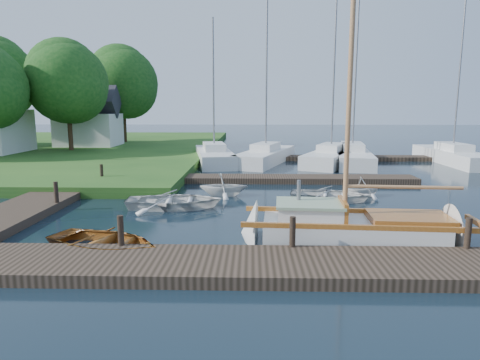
{
  "coord_description": "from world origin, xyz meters",
  "views": [
    {
      "loc": [
        0.42,
        -15.74,
        3.9
      ],
      "look_at": [
        0.0,
        0.0,
        1.2
      ],
      "focal_mm": 32.0,
      "sensor_mm": 36.0,
      "label": 1
    }
  ],
  "objects_px": {
    "marina_boat_5": "(453,155)",
    "marina_boat_2": "(331,156)",
    "dinghy": "(104,238)",
    "tender_c": "(330,193)",
    "tender_a": "(174,198)",
    "mooring_post_2": "(293,232)",
    "sailboat": "(357,232)",
    "tender_b": "(224,184)",
    "tender_d": "(363,186)",
    "mooring_post_5": "(102,172)",
    "marina_boat_1": "(266,155)",
    "mooring_post_3": "(468,233)",
    "tree_3": "(67,82)",
    "mooring_post_4": "(56,192)",
    "house_c": "(89,122)",
    "mooring_post_1": "(121,230)",
    "marina_boat_0": "(214,155)",
    "marina_boat_3": "(352,155)",
    "tree_7": "(123,83)"
  },
  "relations": [
    {
      "from": "dinghy",
      "to": "tender_c",
      "type": "relative_size",
      "value": 1.02
    },
    {
      "from": "marina_boat_2",
      "to": "marina_boat_5",
      "type": "xyz_separation_m",
      "value": [
        8.64,
        0.72,
        -0.01
      ]
    },
    {
      "from": "tree_3",
      "to": "mooring_post_3",
      "type": "bearing_deg",
      "value": -49.05
    },
    {
      "from": "tender_b",
      "to": "tender_d",
      "type": "height_order",
      "value": "tender_b"
    },
    {
      "from": "tender_c",
      "to": "mooring_post_2",
      "type": "bearing_deg",
      "value": 173.28
    },
    {
      "from": "mooring_post_2",
      "to": "mooring_post_5",
      "type": "relative_size",
      "value": 1.0
    },
    {
      "from": "mooring_post_3",
      "to": "mooring_post_4",
      "type": "relative_size",
      "value": 1.0
    },
    {
      "from": "tender_b",
      "to": "marina_boat_1",
      "type": "bearing_deg",
      "value": -13.15
    },
    {
      "from": "sailboat",
      "to": "mooring_post_1",
      "type": "bearing_deg",
      "value": -165.37
    },
    {
      "from": "tender_a",
      "to": "marina_boat_5",
      "type": "height_order",
      "value": "marina_boat_5"
    },
    {
      "from": "tender_c",
      "to": "marina_boat_3",
      "type": "height_order",
      "value": "marina_boat_3"
    },
    {
      "from": "mooring_post_1",
      "to": "marina_boat_3",
      "type": "relative_size",
      "value": 0.07
    },
    {
      "from": "tender_b",
      "to": "tender_a",
      "type": "bearing_deg",
      "value": 141.1
    },
    {
      "from": "mooring_post_2",
      "to": "tree_3",
      "type": "distance_m",
      "value": 28.24
    },
    {
      "from": "mooring_post_1",
      "to": "mooring_post_4",
      "type": "height_order",
      "value": "same"
    },
    {
      "from": "marina_boat_5",
      "to": "tree_3",
      "type": "relative_size",
      "value": 1.26
    },
    {
      "from": "mooring_post_2",
      "to": "tender_a",
      "type": "height_order",
      "value": "mooring_post_2"
    },
    {
      "from": "tender_c",
      "to": "mooring_post_5",
      "type": "bearing_deg",
      "value": 85.25
    },
    {
      "from": "mooring_post_2",
      "to": "sailboat",
      "type": "relative_size",
      "value": 0.08
    },
    {
      "from": "mooring_post_4",
      "to": "tree_3",
      "type": "height_order",
      "value": "tree_3"
    },
    {
      "from": "tender_b",
      "to": "tender_d",
      "type": "relative_size",
      "value": 1.12
    },
    {
      "from": "mooring_post_4",
      "to": "tree_7",
      "type": "distance_m",
      "value": 27.09
    },
    {
      "from": "mooring_post_4",
      "to": "tender_a",
      "type": "relative_size",
      "value": 0.22
    },
    {
      "from": "tender_c",
      "to": "house_c",
      "type": "distance_m",
      "value": 26.87
    },
    {
      "from": "marina_boat_5",
      "to": "marina_boat_3",
      "type": "bearing_deg",
      "value": 90.33
    },
    {
      "from": "tender_b",
      "to": "tender_c",
      "type": "relative_size",
      "value": 0.63
    },
    {
      "from": "mooring_post_3",
      "to": "tender_c",
      "type": "distance_m",
      "value": 7.3
    },
    {
      "from": "marina_boat_5",
      "to": "marina_boat_2",
      "type": "bearing_deg",
      "value": 94.93
    },
    {
      "from": "mooring_post_4",
      "to": "house_c",
      "type": "relative_size",
      "value": 0.15
    },
    {
      "from": "tender_c",
      "to": "mooring_post_4",
      "type": "bearing_deg",
      "value": 111.39
    },
    {
      "from": "mooring_post_2",
      "to": "marina_boat_3",
      "type": "xyz_separation_m",
      "value": [
        6.04,
        19.5,
        -0.13
      ]
    },
    {
      "from": "tender_b",
      "to": "dinghy",
      "type": "bearing_deg",
      "value": 157.19
    },
    {
      "from": "tender_a",
      "to": "marina_boat_1",
      "type": "relative_size",
      "value": 0.34
    },
    {
      "from": "mooring_post_2",
      "to": "sailboat",
      "type": "xyz_separation_m",
      "value": [
        1.97,
        1.23,
        -0.36
      ]
    },
    {
      "from": "dinghy",
      "to": "marina_boat_2",
      "type": "height_order",
      "value": "marina_boat_2"
    },
    {
      "from": "mooring_post_4",
      "to": "dinghy",
      "type": "bearing_deg",
      "value": -53.52
    },
    {
      "from": "tender_a",
      "to": "sailboat",
      "type": "bearing_deg",
      "value": -129.31
    },
    {
      "from": "mooring_post_5",
      "to": "marina_boat_1",
      "type": "bearing_deg",
      "value": 47.41
    },
    {
      "from": "mooring_post_1",
      "to": "tender_b",
      "type": "bearing_deg",
      "value": 74.32
    },
    {
      "from": "tender_a",
      "to": "tender_b",
      "type": "height_order",
      "value": "tender_b"
    },
    {
      "from": "mooring_post_5",
      "to": "tender_b",
      "type": "distance_m",
      "value": 6.57
    },
    {
      "from": "mooring_post_4",
      "to": "sailboat",
      "type": "distance_m",
      "value": 11.13
    },
    {
      "from": "mooring_post_4",
      "to": "mooring_post_5",
      "type": "relative_size",
      "value": 1.0
    },
    {
      "from": "marina_boat_0",
      "to": "tender_d",
      "type": "bearing_deg",
      "value": -156.12
    },
    {
      "from": "marina_boat_1",
      "to": "marina_boat_5",
      "type": "relative_size",
      "value": 0.99
    },
    {
      "from": "marina_boat_3",
      "to": "sailboat",
      "type": "bearing_deg",
      "value": 176.26
    },
    {
      "from": "mooring_post_2",
      "to": "marina_boat_3",
      "type": "distance_m",
      "value": 20.41
    },
    {
      "from": "tree_7",
      "to": "tender_d",
      "type": "bearing_deg",
      "value": -53.25
    },
    {
      "from": "marina_boat_1",
      "to": "tender_c",
      "type": "bearing_deg",
      "value": -151.05
    },
    {
      "from": "mooring_post_2",
      "to": "tree_7",
      "type": "distance_m",
      "value": 34.3
    }
  ]
}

